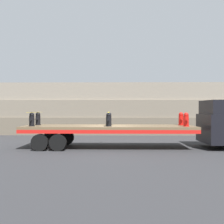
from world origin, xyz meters
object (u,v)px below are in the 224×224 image
object	(u,v)px
fire_hydrant_red_near_2	(186,120)
fire_hydrant_black_far_0	(38,119)
fire_hydrant_black_near_0	(32,120)
fire_hydrant_red_far_2	(181,119)
fire_hydrant_black_near_1	(108,120)
fire_hydrant_black_far_1	(109,119)
flatbed_trailer	(98,130)

from	to	relation	value
fire_hydrant_red_near_2	fire_hydrant_black_far_0	bearing A→B (deg)	172.73
fire_hydrant_black_near_0	fire_hydrant_red_near_2	world-z (taller)	same
fire_hydrant_red_near_2	fire_hydrant_red_far_2	world-z (taller)	same
fire_hydrant_black_near_0	fire_hydrant_black_near_1	bearing A→B (deg)	0.00
fire_hydrant_black_near_0	fire_hydrant_black_far_1	world-z (taller)	same
fire_hydrant_black_near_1	fire_hydrant_red_far_2	size ratio (longest dim) A/B	1.00
fire_hydrant_red_near_2	fire_hydrant_black_near_0	bearing A→B (deg)	180.00
flatbed_trailer	fire_hydrant_red_near_2	distance (m)	5.09
flatbed_trailer	fire_hydrant_black_near_1	size ratio (longest dim) A/B	12.75
flatbed_trailer	fire_hydrant_black_far_0	size ratio (longest dim) A/B	12.75
fire_hydrant_black_near_0	fire_hydrant_red_near_2	bearing A→B (deg)	0.00
fire_hydrant_red_near_2	flatbed_trailer	bearing A→B (deg)	173.64
fire_hydrant_black_near_1	fire_hydrant_red_far_2	xyz separation A→B (m)	(4.39, 1.12, 0.00)
flatbed_trailer	fire_hydrant_black_far_0	world-z (taller)	fire_hydrant_black_far_0
fire_hydrant_black_far_0	fire_hydrant_black_near_1	distance (m)	4.53
flatbed_trailer	fire_hydrant_black_far_1	xyz separation A→B (m)	(0.64, 0.56, 0.61)
flatbed_trailer	fire_hydrant_black_near_0	distance (m)	3.84
flatbed_trailer	fire_hydrant_red_near_2	world-z (taller)	fire_hydrant_red_near_2
fire_hydrant_black_far_0	fire_hydrant_black_far_1	xyz separation A→B (m)	(4.39, 0.00, 0.00)
fire_hydrant_black_far_1	fire_hydrant_red_far_2	distance (m)	4.39
flatbed_trailer	fire_hydrant_red_far_2	xyz separation A→B (m)	(5.02, 0.56, 0.61)
fire_hydrant_black_near_0	fire_hydrant_red_far_2	distance (m)	8.84
fire_hydrant_black_near_0	fire_hydrant_red_near_2	xyz separation A→B (m)	(8.77, 0.00, 0.00)
fire_hydrant_black_far_1	fire_hydrant_red_near_2	size ratio (longest dim) A/B	1.00
fire_hydrant_black_far_0	fire_hydrant_black_far_1	bearing A→B (deg)	0.00
fire_hydrant_red_near_2	fire_hydrant_red_far_2	bearing A→B (deg)	90.00
fire_hydrant_black_far_1	fire_hydrant_black_near_0	bearing A→B (deg)	-165.69
flatbed_trailer	fire_hydrant_black_far_1	world-z (taller)	fire_hydrant_black_far_1
fire_hydrant_black_far_1	fire_hydrant_red_near_2	xyz separation A→B (m)	(4.39, -1.12, 0.00)
fire_hydrant_black_near_0	fire_hydrant_black_far_0	world-z (taller)	same
fire_hydrant_black_far_1	fire_hydrant_red_far_2	xyz separation A→B (m)	(4.39, 0.00, 0.00)
fire_hydrant_black_far_0	fire_hydrant_black_far_1	size ratio (longest dim) A/B	1.00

